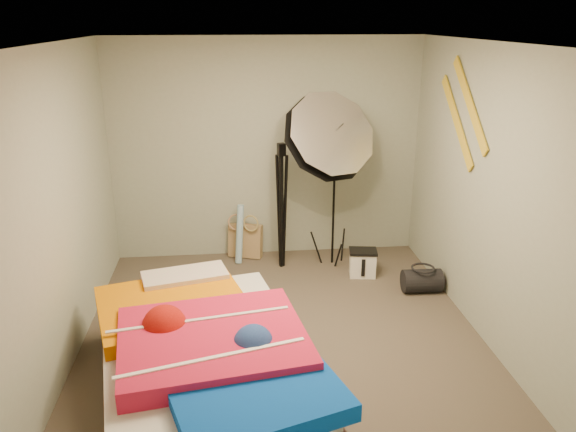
{
  "coord_description": "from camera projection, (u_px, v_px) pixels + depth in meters",
  "views": [
    {
      "loc": [
        -0.41,
        -4.24,
        2.68
      ],
      "look_at": [
        0.1,
        0.6,
        0.95
      ],
      "focal_mm": 35.0,
      "sensor_mm": 36.0,
      "label": 1
    }
  ],
  "objects": [
    {
      "name": "floor",
      "position": [
        284.0,
        341.0,
        4.91
      ],
      "size": [
        4.0,
        4.0,
        0.0
      ],
      "primitive_type": "plane",
      "color": "brown",
      "rests_on": "ground"
    },
    {
      "name": "ceiling",
      "position": [
        283.0,
        43.0,
        4.07
      ],
      "size": [
        4.0,
        4.0,
        0.0
      ],
      "primitive_type": "plane",
      "rotation": [
        3.14,
        0.0,
        0.0
      ],
      "color": "silver",
      "rests_on": "wall_back"
    },
    {
      "name": "wall_back",
      "position": [
        266.0,
        150.0,
        6.37
      ],
      "size": [
        3.5,
        0.0,
        3.5
      ],
      "primitive_type": "plane",
      "rotation": [
        1.57,
        0.0,
        0.0
      ],
      "color": "#98A090",
      "rests_on": "floor"
    },
    {
      "name": "wall_front",
      "position": [
        325.0,
        342.0,
        2.62
      ],
      "size": [
        3.5,
        0.0,
        3.5
      ],
      "primitive_type": "plane",
      "rotation": [
        -1.57,
        0.0,
        0.0
      ],
      "color": "#98A090",
      "rests_on": "floor"
    },
    {
      "name": "wall_left",
      "position": [
        58.0,
        214.0,
        4.32
      ],
      "size": [
        0.0,
        4.0,
        4.0
      ],
      "primitive_type": "plane",
      "rotation": [
        1.57,
        0.0,
        1.57
      ],
      "color": "#98A090",
      "rests_on": "floor"
    },
    {
      "name": "wall_right",
      "position": [
        492.0,
        199.0,
        4.67
      ],
      "size": [
        0.0,
        4.0,
        4.0
      ],
      "primitive_type": "plane",
      "rotation": [
        1.57,
        0.0,
        -1.57
      ],
      "color": "#98A090",
      "rests_on": "floor"
    },
    {
      "name": "tote_bag",
      "position": [
        245.0,
        241.0,
        6.6
      ],
      "size": [
        0.43,
        0.29,
        0.4
      ],
      "primitive_type": "cube",
      "rotation": [
        -0.14,
        0.0,
        -0.33
      ],
      "color": "tan",
      "rests_on": "floor"
    },
    {
      "name": "wrapping_roll",
      "position": [
        240.0,
        234.0,
        6.41
      ],
      "size": [
        0.15,
        0.21,
        0.68
      ],
      "primitive_type": "cylinder",
      "rotation": [
        -0.17,
        0.0,
        -0.4
      ],
      "color": "#468DB9",
      "rests_on": "floor"
    },
    {
      "name": "camera_case",
      "position": [
        362.0,
        264.0,
        6.12
      ],
      "size": [
        0.3,
        0.24,
        0.28
      ],
      "primitive_type": "cube",
      "rotation": [
        0.0,
        0.0,
        -0.15
      ],
      "color": "white",
      "rests_on": "floor"
    },
    {
      "name": "duffel_bag",
      "position": [
        422.0,
        281.0,
        5.77
      ],
      "size": [
        0.4,
        0.25,
        0.24
      ],
      "primitive_type": "cylinder",
      "rotation": [
        0.0,
        1.57,
        -0.03
      ],
      "color": "black",
      "rests_on": "floor"
    },
    {
      "name": "wall_stripe_upper",
      "position": [
        470.0,
        104.0,
        4.99
      ],
      "size": [
        0.02,
        0.91,
        0.78
      ],
      "primitive_type": "cube",
      "rotation": [
        0.7,
        0.0,
        0.0
      ],
      "color": "gold",
      "rests_on": "wall_right"
    },
    {
      "name": "wall_stripe_lower",
      "position": [
        457.0,
        121.0,
        5.29
      ],
      "size": [
        0.02,
        0.91,
        0.78
      ],
      "primitive_type": "cube",
      "rotation": [
        0.7,
        0.0,
        0.0
      ],
      "color": "gold",
      "rests_on": "wall_right"
    },
    {
      "name": "bed",
      "position": [
        204.0,
        358.0,
        4.14
      ],
      "size": [
        1.89,
        2.4,
        0.6
      ],
      "color": "#442C26",
      "rests_on": "floor"
    },
    {
      "name": "photo_umbrella",
      "position": [
        327.0,
        139.0,
        5.82
      ],
      "size": [
        1.11,
        0.95,
        2.07
      ],
      "color": "black",
      "rests_on": "floor"
    },
    {
      "name": "camera_tripod",
      "position": [
        282.0,
        198.0,
        6.13
      ],
      "size": [
        0.09,
        0.09,
        1.42
      ],
      "color": "black",
      "rests_on": "floor"
    }
  ]
}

